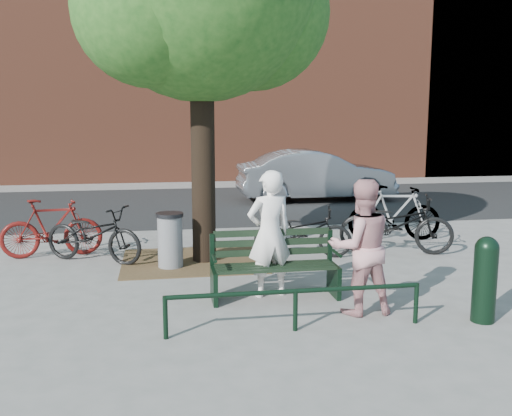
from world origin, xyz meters
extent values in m
plane|color=gray|center=(0.00, 0.00, 0.00)|extent=(90.00, 90.00, 0.00)
cube|color=brown|center=(-1.00, 2.20, 0.01)|extent=(2.40, 2.00, 0.02)
cube|color=black|center=(0.00, 8.50, 0.01)|extent=(40.00, 7.00, 0.01)
cube|color=brown|center=(0.00, 16.00, 6.00)|extent=(45.00, 4.00, 12.00)
cube|color=black|center=(-0.84, 0.00, 0.23)|extent=(0.06, 0.52, 0.45)
cube|color=black|center=(-0.84, 0.23, 0.67)|extent=(0.06, 0.06, 0.44)
cylinder|color=black|center=(-0.84, -0.10, 0.63)|extent=(0.04, 0.36, 0.04)
cube|color=black|center=(0.84, 0.00, 0.23)|extent=(0.06, 0.52, 0.45)
cube|color=black|center=(0.84, 0.23, 0.67)|extent=(0.06, 0.06, 0.44)
cylinder|color=black|center=(0.84, -0.10, 0.63)|extent=(0.04, 0.36, 0.04)
cube|color=black|center=(0.00, 0.00, 0.45)|extent=(1.64, 0.46, 0.04)
cube|color=black|center=(0.00, 0.23, 0.74)|extent=(1.64, 0.03, 0.47)
cylinder|color=black|center=(-1.50, -1.20, 0.25)|extent=(0.06, 0.06, 0.50)
cylinder|color=black|center=(0.00, -1.20, 0.25)|extent=(0.06, 0.06, 0.50)
cylinder|color=black|center=(1.50, -1.20, 0.25)|extent=(0.06, 0.06, 0.50)
cylinder|color=black|center=(0.00, -1.20, 0.48)|extent=(3.00, 0.06, 0.06)
cylinder|color=black|center=(-0.80, 2.20, 1.90)|extent=(0.40, 0.40, 3.80)
sphere|color=#1D4C17|center=(0.10, 2.50, 4.20)|extent=(2.60, 2.60, 2.60)
sphere|color=#1D4C17|center=(-1.60, 1.80, 4.10)|extent=(2.40, 2.40, 2.40)
imported|color=white|center=(-0.05, 0.15, 0.88)|extent=(0.72, 0.55, 1.76)
imported|color=#C8898B|center=(0.95, -0.73, 0.86)|extent=(0.86, 0.68, 1.72)
cylinder|color=black|center=(2.34, -1.28, 0.46)|extent=(0.28, 0.28, 0.92)
sphere|color=black|center=(2.34, -1.28, 0.92)|extent=(0.28, 0.28, 0.28)
cylinder|color=gray|center=(-1.39, 1.86, 0.43)|extent=(0.41, 0.41, 0.86)
cylinder|color=black|center=(-1.39, 1.86, 0.89)|extent=(0.45, 0.45, 0.06)
imported|color=black|center=(-2.67, 2.44, 0.49)|extent=(1.95, 1.47, 0.98)
imported|color=#520E0B|center=(-3.44, 2.94, 0.52)|extent=(1.79, 0.71, 1.04)
imported|color=black|center=(0.94, 2.20, 0.45)|extent=(1.82, 0.98, 0.91)
imported|color=gray|center=(3.09, 3.23, 0.56)|extent=(1.91, 0.80, 1.11)
imported|color=black|center=(2.69, 2.20, 0.53)|extent=(2.16, 1.33, 1.07)
imported|color=gray|center=(2.95, 8.64, 0.75)|extent=(4.54, 1.61, 1.49)
camera|label=1|loc=(-1.51, -7.40, 2.51)|focal=40.00mm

